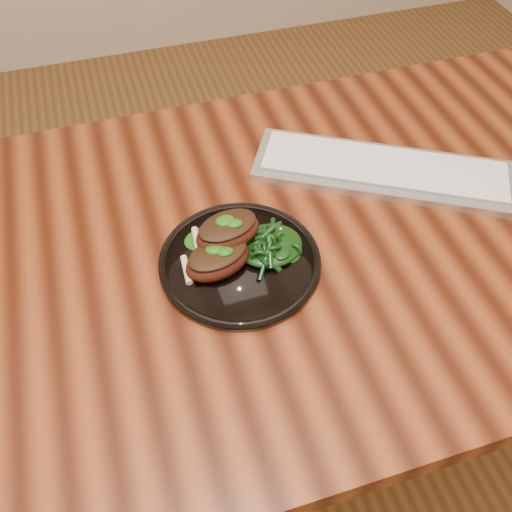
# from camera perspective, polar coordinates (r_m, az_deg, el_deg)

# --- Properties ---
(desk) EXTENTS (1.60, 0.80, 0.75)m
(desk) POSITION_cam_1_polar(r_m,az_deg,el_deg) (0.96, -2.23, -2.43)
(desk) COLOR black
(desk) RESTS_ON ground
(plate) EXTENTS (0.25, 0.25, 0.02)m
(plate) POSITION_cam_1_polar(r_m,az_deg,el_deg) (0.87, -1.63, -0.58)
(plate) COLOR black
(plate) RESTS_ON desk
(lamb_chop_front) EXTENTS (0.12, 0.09, 0.05)m
(lamb_chop_front) POSITION_cam_1_polar(r_m,az_deg,el_deg) (0.84, -3.87, -0.28)
(lamb_chop_front) COLOR #3D150B
(lamb_chop_front) RESTS_ON plate
(lamb_chop_back) EXTENTS (0.12, 0.09, 0.05)m
(lamb_chop_back) POSITION_cam_1_polar(r_m,az_deg,el_deg) (0.85, -2.89, 2.52)
(lamb_chop_back) COLOR #3D150B
(lamb_chop_back) RESTS_ON plate
(herb_smear) EXTENTS (0.09, 0.06, 0.01)m
(herb_smear) POSITION_cam_1_polar(r_m,az_deg,el_deg) (0.89, -4.49, 1.81)
(herb_smear) COLOR #0E4507
(herb_smear) RESTS_ON plate
(greens_heap) EXTENTS (0.10, 0.10, 0.04)m
(greens_heap) POSITION_cam_1_polar(r_m,az_deg,el_deg) (0.87, 1.34, 1.37)
(greens_heap) COLOR black
(greens_heap) RESTS_ON plate
(keyboard) EXTENTS (0.46, 0.34, 0.02)m
(keyboard) POSITION_cam_1_polar(r_m,az_deg,el_deg) (1.04, 12.59, 8.40)
(keyboard) COLOR silver
(keyboard) RESTS_ON desk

